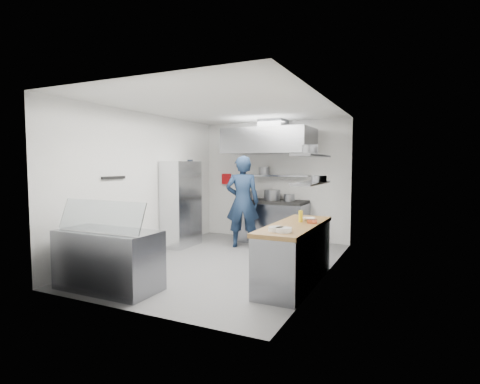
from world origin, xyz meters
The scene contains 35 objects.
floor centered at (0.00, 0.00, 0.00)m, with size 5.00×5.00×0.00m, color #5C5C5E.
ceiling centered at (0.00, 0.00, 2.80)m, with size 5.00×5.00×0.00m, color silver.
wall_back centered at (0.00, 2.50, 1.40)m, with size 3.60×0.02×2.80m, color white.
wall_front centered at (0.00, -2.50, 1.40)m, with size 3.60×0.02×2.80m, color white.
wall_left centered at (-1.80, 0.00, 1.40)m, with size 5.00×0.02×2.80m, color white.
wall_right centered at (1.80, 0.00, 1.40)m, with size 5.00×0.02×2.80m, color white.
gas_range centered at (0.10, 2.10, 0.45)m, with size 1.60×0.80×0.90m, color gray.
cooktop centered at (0.10, 2.10, 0.93)m, with size 1.57×0.78×0.06m, color black.
stock_pot_left centered at (-0.44, 2.16, 1.06)m, with size 0.28×0.28×0.20m, color slate.
stock_pot_mid centered at (0.09, 2.14, 1.08)m, with size 0.37×0.37×0.24m, color slate.
stock_pot_right centered at (0.52, 2.09, 1.04)m, with size 0.24×0.24×0.16m, color slate.
over_range_shelf centered at (0.10, 2.34, 1.52)m, with size 1.60×0.30×0.04m, color gray.
shelf_pot_a centered at (-0.20, 2.35, 1.63)m, with size 0.25×0.25×0.18m, color slate.
extractor_hood centered at (0.10, 1.93, 2.30)m, with size 1.90×1.15×0.55m, color gray.
hood_duct centered at (0.10, 2.15, 2.68)m, with size 0.55×0.55×0.24m, color slate.
red_firebox centered at (-1.25, 2.44, 1.42)m, with size 0.22×0.10×0.26m, color #A90D12.
chef centered at (-0.28, 1.31, 0.98)m, with size 0.72×0.47×1.97m, color #15253F.
wire_rack centered at (-1.53, 0.83, 0.93)m, with size 0.50×0.90×1.85m, color silver.
rack_bin_a centered at (-1.53, 1.10, 0.80)m, with size 0.15×0.19×0.17m, color white.
rack_bin_b centered at (-1.53, 1.30, 1.30)m, with size 0.13×0.16×0.15m, color yellow.
rack_jar centered at (-1.48, 1.13, 1.80)m, with size 0.12×0.12×0.18m, color black.
knife_strip centered at (-1.78, -0.90, 1.55)m, with size 0.04×0.55×0.05m, color black.
prep_counter_base centered at (1.48, -0.60, 0.42)m, with size 0.62×2.00×0.84m, color gray.
prep_counter_top centered at (1.48, -0.60, 0.87)m, with size 0.65×2.04×0.06m, color brown.
plate_stack_a centered at (1.54, -1.31, 0.93)m, with size 0.22×0.22×0.06m, color white.
plate_stack_b centered at (1.43, -1.29, 0.93)m, with size 0.20×0.20×0.06m, color white.
copper_pan centered at (1.69, -0.43, 0.93)m, with size 0.15×0.15×0.06m, color #C25936.
squeeze_bottle centered at (1.50, -0.39, 0.99)m, with size 0.06×0.06×0.18m, color yellow.
mixing_bowl centered at (1.57, -0.20, 0.92)m, with size 0.20×0.20×0.05m, color white.
wall_shelf_lower centered at (1.64, -0.30, 1.50)m, with size 0.30×1.30×0.04m, color gray.
wall_shelf_upper centered at (1.64, -0.30, 1.92)m, with size 0.30×1.30×0.04m, color gray.
shelf_pot_c centered at (1.78, -0.41, 1.57)m, with size 0.22×0.22×0.10m, color slate.
shelf_pot_d centered at (1.61, -0.30, 2.01)m, with size 0.24×0.24×0.14m, color slate.
display_case centered at (-0.85, -2.00, 0.42)m, with size 1.50×0.70×0.85m, color gray.
display_glass centered at (-0.85, -2.12, 1.07)m, with size 1.47×0.02×0.45m, color silver.
Camera 1 is at (3.10, -5.93, 1.79)m, focal length 28.00 mm.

